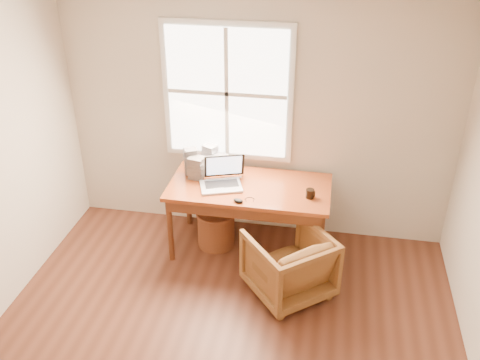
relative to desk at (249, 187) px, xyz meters
The scene contains 11 objects.
room_shell 1.74m from the desk, 90.77° to the right, with size 4.04×4.54×2.64m.
desk is the anchor object (origin of this frame).
armchair 0.88m from the desk, 52.47° to the right, with size 0.68×0.70×0.64m, color brown.
wicker_stool 0.64m from the desk, behind, with size 0.39×0.39×0.39m, color brown.
laptop 0.33m from the desk, 162.59° to the right, with size 0.41×0.43×0.31m, color #A8A9AF, non-canonical shape.
mouse 0.33m from the desk, 99.08° to the right, with size 0.10×0.06×0.03m, color black.
coffee_mug 0.62m from the desk, 11.60° to the right, with size 0.08×0.08×0.09m, color black.
cd_stack_a 0.58m from the desk, 146.90° to the left, with size 0.13×0.12×0.26m, color silver.
cd_stack_b 0.57m from the desk, behind, with size 0.15×0.13×0.23m, color #2B2A30.
cd_stack_c 0.67m from the desk, 167.19° to the left, with size 0.13×0.11×0.28m, color gray.
cd_stack_d 0.44m from the desk, 144.73° to the left, with size 0.15×0.13×0.18m, color #ABAFB6.
Camera 1 is at (0.74, -2.74, 3.38)m, focal length 40.00 mm.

